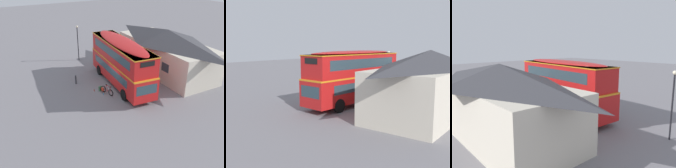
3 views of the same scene
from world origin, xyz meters
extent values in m
plane|color=slate|center=(0.00, 0.00, 0.00)|extent=(120.00, 120.00, 0.00)
cylinder|color=black|center=(2.38, 2.09, 0.55)|extent=(1.12, 0.38, 1.10)
cylinder|color=black|center=(2.16, -0.28, 0.55)|extent=(1.12, 0.38, 1.10)
cylinder|color=black|center=(-4.04, 2.68, 0.55)|extent=(1.12, 0.38, 1.10)
cylinder|color=black|center=(-4.26, 0.31, 0.55)|extent=(1.12, 0.38, 1.10)
cube|color=red|center=(-0.94, 1.20, 1.52)|extent=(10.58, 3.43, 2.10)
cube|color=orange|center=(-0.94, 1.20, 2.60)|extent=(10.60, 3.46, 0.12)
cube|color=red|center=(-0.94, 1.20, 3.58)|extent=(10.26, 3.36, 1.90)
ellipsoid|color=red|center=(-0.94, 1.20, 4.61)|extent=(10.05, 3.29, 0.36)
cube|color=#2D424C|center=(4.21, 0.73, 1.77)|extent=(0.25, 2.05, 0.90)
cube|color=black|center=(4.08, 0.74, 4.10)|extent=(0.18, 1.37, 0.44)
cube|color=#2D424C|center=(-1.25, -0.01, 1.82)|extent=(8.08, 0.78, 0.76)
cube|color=#2D424C|center=(-1.05, -0.01, 3.73)|extent=(8.49, 0.81, 0.80)
cube|color=#2D424C|center=(-1.03, 2.46, 1.82)|extent=(8.08, 0.78, 0.76)
cube|color=#2D424C|center=(-0.83, 2.41, 3.73)|extent=(8.49, 0.81, 0.80)
cube|color=orange|center=(-0.94, 1.20, 4.49)|extent=(10.37, 3.45, 0.08)
torus|color=black|center=(0.84, -0.98, 0.34)|extent=(0.68, 0.23, 0.68)
torus|color=black|center=(-0.20, -1.22, 0.34)|extent=(0.68, 0.23, 0.68)
cylinder|color=#B2B2B7|center=(0.84, -0.98, 0.34)|extent=(0.07, 0.11, 0.05)
cylinder|color=#B2B2B7|center=(-0.20, -1.22, 0.34)|extent=(0.07, 0.11, 0.05)
cylinder|color=maroon|center=(0.56, -1.05, 0.61)|extent=(0.48, 0.14, 0.67)
cylinder|color=maroon|center=(0.50, -1.06, 0.94)|extent=(0.59, 0.17, 0.05)
cylinder|color=maroon|center=(0.27, -1.11, 0.61)|extent=(0.18, 0.07, 0.67)
cylinder|color=maroon|center=(0.07, -1.16, 0.31)|extent=(0.55, 0.15, 0.09)
cylinder|color=maroon|center=(0.01, -1.18, 0.64)|extent=(0.43, 0.12, 0.62)
cylinder|color=maroon|center=(0.81, -0.99, 0.64)|extent=(0.10, 0.05, 0.60)
cylinder|color=black|center=(0.78, -1.00, 0.98)|extent=(0.13, 0.45, 0.03)
ellipsoid|color=black|center=(0.19, -1.13, 0.98)|extent=(0.28, 0.16, 0.06)
cube|color=red|center=(-0.14, -1.37, 0.36)|extent=(0.30, 0.20, 0.32)
cylinder|color=silver|center=(0.56, -1.05, 0.61)|extent=(0.07, 0.07, 0.18)
cube|color=#386642|center=(-0.60, -1.40, 0.24)|extent=(0.25, 0.34, 0.48)
ellipsoid|color=#386642|center=(-0.60, -1.40, 0.48)|extent=(0.24, 0.32, 0.10)
cube|color=#27472E|center=(-0.72, -1.42, 0.17)|extent=(0.07, 0.22, 0.17)
cylinder|color=black|center=(-0.48, -1.47, 0.24)|extent=(0.04, 0.04, 0.39)
cylinder|color=black|center=(-0.50, -1.30, 0.24)|extent=(0.04, 0.04, 0.39)
cylinder|color=#D84C33|center=(-0.80, -2.00, 0.11)|extent=(0.06, 0.06, 0.22)
cylinder|color=black|center=(-0.80, -2.00, 0.23)|extent=(0.04, 0.04, 0.03)
cylinder|color=#338CBF|center=(0.36, -1.56, 0.11)|extent=(0.07, 0.07, 0.22)
cylinder|color=black|center=(0.36, -1.56, 0.24)|extent=(0.04, 0.04, 0.03)
cube|color=beige|center=(-1.70, 7.69, 1.80)|extent=(12.60, 5.32, 3.59)
pyramid|color=#38383D|center=(-1.70, 7.69, 4.26)|extent=(13.01, 5.72, 1.33)
cube|color=#3D2319|center=(-1.73, 5.10, 1.05)|extent=(1.10, 0.05, 2.10)
cube|color=#2D424C|center=(-4.86, 5.14, 1.98)|extent=(1.10, 0.05, 0.90)
cube|color=#2D424C|center=(1.40, 5.06, 1.98)|extent=(1.10, 0.05, 0.90)
cylinder|color=black|center=(-9.83, 0.00, 2.15)|extent=(0.11, 0.11, 4.30)
sphere|color=#F2E5BF|center=(-9.83, 0.00, 4.42)|extent=(0.28, 0.28, 0.28)
cylinder|color=#333338|center=(-3.35, -2.95, 0.42)|extent=(0.16, 0.16, 0.85)
sphere|color=#333338|center=(-3.35, -2.95, 0.89)|extent=(0.16, 0.16, 0.16)
camera|label=1|loc=(19.51, -11.10, 11.75)|focal=39.95mm
camera|label=2|loc=(18.93, 14.79, 5.33)|focal=43.65mm
camera|label=3|loc=(-15.32, 14.49, 6.15)|focal=35.95mm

